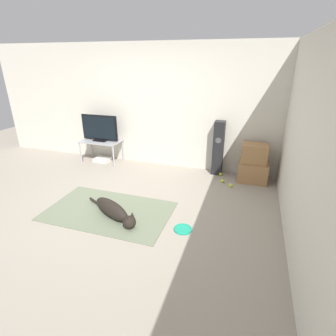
% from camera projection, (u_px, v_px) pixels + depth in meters
% --- Properties ---
extents(ground_plane, '(12.00, 12.00, 0.00)m').
position_uv_depth(ground_plane, '(112.00, 208.00, 4.21)').
color(ground_plane, '#9E9384').
extents(wall_back, '(8.00, 0.06, 2.55)m').
position_uv_depth(wall_back, '(156.00, 107.00, 5.56)').
color(wall_back, beige).
rests_on(wall_back, ground_plane).
extents(wall_right, '(0.06, 8.00, 2.55)m').
position_uv_depth(wall_right, '(306.00, 149.00, 2.98)').
color(wall_right, beige).
rests_on(wall_right, ground_plane).
extents(area_rug, '(1.94, 1.16, 0.01)m').
position_uv_depth(area_rug, '(109.00, 211.00, 4.13)').
color(area_rug, slate).
rests_on(area_rug, ground_plane).
extents(dog, '(1.06, 0.59, 0.25)m').
position_uv_depth(dog, '(114.00, 211.00, 3.90)').
color(dog, black).
rests_on(dog, area_rug).
extents(frisbee, '(0.25, 0.25, 0.03)m').
position_uv_depth(frisbee, '(183.00, 229.00, 3.68)').
color(frisbee, '#199E7A').
rests_on(frisbee, ground_plane).
extents(cardboard_box_lower, '(0.56, 0.41, 0.38)m').
position_uv_depth(cardboard_box_lower, '(253.00, 172.00, 5.10)').
color(cardboard_box_lower, '#A87A4C').
rests_on(cardboard_box_lower, ground_plane).
extents(cardboard_box_upper, '(0.47, 0.35, 0.37)m').
position_uv_depth(cardboard_box_upper, '(254.00, 153.00, 4.97)').
color(cardboard_box_upper, '#A87A4C').
rests_on(cardboard_box_upper, cardboard_box_lower).
extents(floor_speaker, '(0.21, 0.21, 1.10)m').
position_uv_depth(floor_speaker, '(218.00, 148.00, 5.29)').
color(floor_speaker, black).
rests_on(floor_speaker, ground_plane).
extents(tv_stand, '(0.90, 0.51, 0.51)m').
position_uv_depth(tv_stand, '(101.00, 143.00, 5.96)').
color(tv_stand, '#A8A8AD').
rests_on(tv_stand, ground_plane).
extents(tv, '(0.86, 0.20, 0.58)m').
position_uv_depth(tv, '(100.00, 128.00, 5.83)').
color(tv, black).
rests_on(tv, tv_stand).
extents(tennis_ball_by_boxes, '(0.07, 0.07, 0.07)m').
position_uv_depth(tennis_ball_by_boxes, '(223.00, 181.00, 5.08)').
color(tennis_ball_by_boxes, '#C6E033').
rests_on(tennis_ball_by_boxes, ground_plane).
extents(tennis_ball_near_speaker, '(0.07, 0.07, 0.07)m').
position_uv_depth(tennis_ball_near_speaker, '(231.00, 185.00, 4.90)').
color(tennis_ball_near_speaker, '#C6E033').
rests_on(tennis_ball_near_speaker, ground_plane).
extents(tennis_ball_loose_on_carpet, '(0.07, 0.07, 0.07)m').
position_uv_depth(tennis_ball_loose_on_carpet, '(220.00, 174.00, 5.39)').
color(tennis_ball_loose_on_carpet, '#C6E033').
rests_on(tennis_ball_loose_on_carpet, ground_plane).
extents(game_console, '(0.35, 0.28, 0.07)m').
position_uv_depth(game_console, '(102.00, 159.00, 6.15)').
color(game_console, white).
rests_on(game_console, ground_plane).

